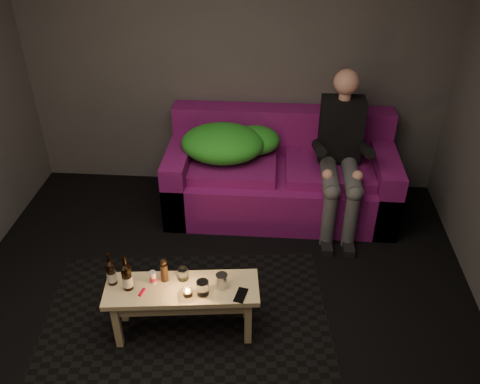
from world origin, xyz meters
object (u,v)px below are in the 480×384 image
object	(u,v)px
steel_cup	(222,281)
person	(341,151)
beer_bottle_b	(127,277)
beer_bottle_a	(111,272)
sofa	(280,177)
coffee_table	(182,295)

from	to	relation	value
steel_cup	person	bearing A→B (deg)	58.20
beer_bottle_b	beer_bottle_a	bearing A→B (deg)	161.13
person	beer_bottle_b	world-z (taller)	person
sofa	beer_bottle_b	size ratio (longest dim) A/B	7.50
beer_bottle_a	person	bearing A→B (deg)	41.70
beer_bottle_a	steel_cup	size ratio (longest dim) A/B	2.37
person	steel_cup	distance (m)	1.72
person	steel_cup	bearing A→B (deg)	-121.80
person	beer_bottle_a	xyz separation A→B (m)	(-1.65, -1.47, -0.20)
beer_bottle_b	person	bearing A→B (deg)	44.62
beer_bottle_a	steel_cup	bearing A→B (deg)	1.34
sofa	coffee_table	size ratio (longest dim) A/B	1.94
person	beer_bottle_b	xyz separation A→B (m)	(-1.53, -1.51, -0.19)
person	sofa	bearing A→B (deg)	161.75
coffee_table	beer_bottle_a	world-z (taller)	beer_bottle_a
coffee_table	beer_bottle_a	distance (m)	0.51
coffee_table	sofa	bearing A→B (deg)	68.27
beer_bottle_b	steel_cup	bearing A→B (deg)	5.29
beer_bottle_a	beer_bottle_b	distance (m)	0.13
coffee_table	beer_bottle_b	world-z (taller)	beer_bottle_b
steel_cup	beer_bottle_a	bearing A→B (deg)	-178.66
beer_bottle_b	steel_cup	distance (m)	0.63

